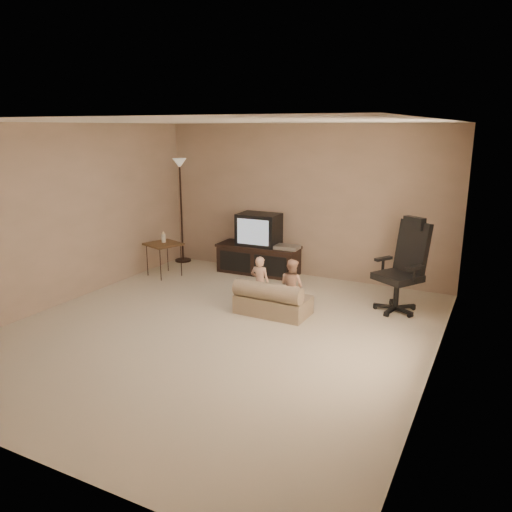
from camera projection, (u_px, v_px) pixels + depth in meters
The scene contains 9 objects.
floor at pixel (218, 331), 6.16m from camera, with size 5.50×5.50×0.00m, color beige.
room_shell at pixel (215, 209), 5.77m from camera, with size 5.50×5.50×5.50m.
tv_stand at pixel (259, 249), 8.50m from camera, with size 1.46×0.57×1.03m.
office_chair at pixel (402, 278), 6.73m from camera, with size 0.81×0.82×1.28m.
side_table at pixel (163, 244), 8.31m from camera, with size 0.65×0.65×0.76m.
floor_lamp at pixel (180, 187), 9.02m from camera, with size 0.30×0.30×1.90m.
child_sofa at pixel (272, 301), 6.65m from camera, with size 0.97×0.56×0.47m.
toddler_left at pixel (260, 282), 6.85m from camera, with size 0.27×0.20×0.74m, color #DEA98B.
toddler_right at pixel (292, 285), 6.75m from camera, with size 0.36×0.19×0.73m, color #DEA98B.
Camera 1 is at (3.01, -4.89, 2.44)m, focal length 35.00 mm.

